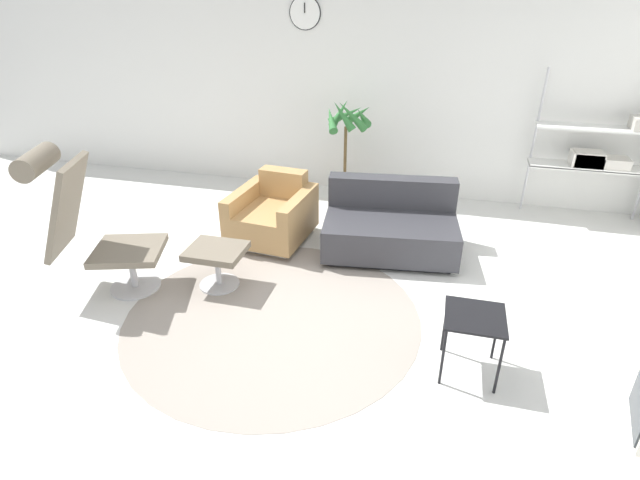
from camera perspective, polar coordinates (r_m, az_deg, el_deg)
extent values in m
plane|color=silver|center=(4.27, -3.41, -7.79)|extent=(12.00, 12.00, 0.00)
cube|color=silver|center=(6.34, 4.33, 17.83)|extent=(12.00, 0.06, 2.80)
cylinder|color=black|center=(6.37, -1.72, 24.52)|extent=(0.38, 0.01, 0.38)
cylinder|color=white|center=(6.36, -1.73, 24.52)|extent=(0.36, 0.02, 0.36)
cube|color=black|center=(6.35, -1.78, 25.00)|extent=(0.01, 0.01, 0.11)
cylinder|color=gray|center=(4.18, -5.41, -8.66)|extent=(2.43, 2.43, 0.01)
cylinder|color=#BCBCC1|center=(4.82, -20.29, -5.00)|extent=(0.55, 0.55, 0.02)
cylinder|color=#BCBCC1|center=(4.74, -20.63, -3.26)|extent=(0.06, 0.06, 0.32)
cube|color=#6B6051|center=(4.64, -21.03, -1.13)|extent=(0.70, 0.68, 0.06)
cube|color=#6B6051|center=(4.63, -26.97, 3.38)|extent=(0.48, 0.61, 0.80)
cylinder|color=#6B6051|center=(4.56, -29.70, 7.77)|extent=(0.32, 0.52, 0.19)
cylinder|color=#BCBCC1|center=(4.65, -11.40, -4.95)|extent=(0.36, 0.36, 0.02)
cylinder|color=#BCBCC1|center=(4.56, -11.58, -3.24)|extent=(0.05, 0.05, 0.30)
cube|color=#6B6051|center=(4.48, -11.80, -1.24)|extent=(0.49, 0.42, 0.06)
cube|color=silver|center=(5.35, -5.43, 0.37)|extent=(0.68, 0.75, 0.06)
cube|color=#AD8451|center=(5.27, -5.52, 2.17)|extent=(0.59, 0.88, 0.31)
cube|color=#AD8451|center=(5.42, -4.18, 6.51)|extent=(0.52, 0.23, 0.30)
cube|color=#AD8451|center=(5.12, -2.40, 2.50)|extent=(0.21, 0.85, 0.48)
cube|color=#AD8451|center=(5.37, -8.57, 3.45)|extent=(0.21, 0.85, 0.48)
cube|color=black|center=(5.13, 7.86, -1.15)|extent=(1.25, 0.85, 0.05)
cube|color=#333338|center=(5.04, 8.00, 0.75)|extent=(1.39, 0.99, 0.33)
cube|color=#333338|center=(5.20, 8.25, 5.48)|extent=(1.31, 0.35, 0.31)
cube|color=black|center=(3.53, 17.33, -8.36)|extent=(0.40, 0.40, 0.02)
cylinder|color=black|center=(3.52, 13.86, -12.88)|extent=(0.02, 0.02, 0.46)
cylinder|color=black|center=(3.56, 19.80, -13.44)|extent=(0.02, 0.02, 0.46)
cylinder|color=black|center=(3.81, 14.05, -9.42)|extent=(0.02, 0.02, 0.46)
cylinder|color=black|center=(3.84, 19.49, -9.97)|extent=(0.02, 0.02, 0.46)
cube|color=#282D33|center=(3.47, 32.75, -15.25)|extent=(0.09, 0.40, 0.32)
cylinder|color=brown|center=(6.11, 2.78, 5.01)|extent=(0.26, 0.26, 0.25)
cylinder|color=#382819|center=(6.06, 2.80, 6.02)|extent=(0.24, 0.24, 0.02)
cylinder|color=brown|center=(5.94, 2.89, 9.39)|extent=(0.04, 0.04, 0.73)
cone|color=#2D6B33|center=(5.74, 4.90, 13.82)|extent=(0.15, 0.45, 0.34)
cone|color=#2D6B33|center=(5.92, 4.39, 14.13)|extent=(0.39, 0.34, 0.31)
cone|color=#2D6B33|center=(5.99, 2.93, 14.08)|extent=(0.42, 0.20, 0.27)
cone|color=#2D6B33|center=(5.88, 2.26, 14.26)|extent=(0.26, 0.30, 0.33)
cone|color=#2D6B33|center=(5.78, 1.27, 13.63)|extent=(0.24, 0.40, 0.27)
cone|color=#2D6B33|center=(5.70, 2.68, 13.97)|extent=(0.30, 0.13, 0.35)
cone|color=#2D6B33|center=(5.66, 3.67, 13.98)|extent=(0.37, 0.31, 0.39)
cylinder|color=#BCBCC1|center=(6.28, 23.22, 10.20)|extent=(0.03, 0.03, 1.65)
cube|color=white|center=(6.35, 28.46, 7.29)|extent=(1.29, 0.28, 0.02)
cube|color=white|center=(6.35, 28.49, 7.41)|extent=(1.29, 0.28, 0.02)
cube|color=white|center=(6.24, 29.38, 11.08)|extent=(1.29, 0.28, 0.02)
cube|color=beige|center=(6.30, 28.27, 8.15)|extent=(0.30, 0.24, 0.17)
cube|color=silver|center=(6.30, 28.12, 8.20)|extent=(0.32, 0.24, 0.15)
cube|color=beige|center=(6.35, 29.69, 7.72)|extent=(0.50, 0.24, 0.12)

